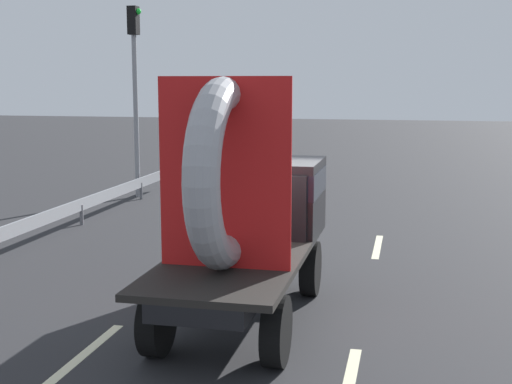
{
  "coord_description": "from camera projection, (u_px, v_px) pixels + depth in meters",
  "views": [
    {
      "loc": [
        2.57,
        -11.17,
        3.79
      ],
      "look_at": [
        0.06,
        0.04,
        1.95
      ],
      "focal_mm": 48.26,
      "sensor_mm": 36.0,
      "label": 1
    }
  ],
  "objects": [
    {
      "name": "lane_dash_left_far",
      "position": [
        229.0,
        234.0,
        17.32
      ],
      "size": [
        0.16,
        2.91,
        0.01
      ],
      "primitive_type": "cube",
      "rotation": [
        0.0,
        0.0,
        1.57
      ],
      "color": "beige",
      "rests_on": "ground_plane"
    },
    {
      "name": "lane_dash_left_near",
      "position": [
        83.0,
        355.0,
        9.65
      ],
      "size": [
        0.16,
        2.43,
        0.01
      ],
      "primitive_type": "cube",
      "rotation": [
        0.0,
        0.0,
        1.57
      ],
      "color": "beige",
      "rests_on": "ground_plane"
    },
    {
      "name": "traffic_light",
      "position": [
        135.0,
        75.0,
        22.43
      ],
      "size": [
        0.42,
        0.36,
        6.21
      ],
      "color": "gray",
      "rests_on": "ground_plane"
    },
    {
      "name": "distant_sedan",
      "position": [
        252.0,
        159.0,
        27.87
      ],
      "size": [
        1.77,
        4.14,
        1.35
      ],
      "color": "black",
      "rests_on": "ground_plane"
    },
    {
      "name": "lane_dash_right_near",
      "position": [
        350.0,
        380.0,
        8.83
      ],
      "size": [
        0.16,
        2.13,
        0.01
      ],
      "primitive_type": "cube",
      "rotation": [
        0.0,
        0.0,
        1.57
      ],
      "color": "beige",
      "rests_on": "ground_plane"
    },
    {
      "name": "lane_dash_right_far",
      "position": [
        378.0,
        247.0,
        16.02
      ],
      "size": [
        0.16,
        2.36,
        0.01
      ],
      "primitive_type": "cube",
      "rotation": [
        0.0,
        0.0,
        1.57
      ],
      "color": "beige",
      "rests_on": "ground_plane"
    },
    {
      "name": "flatbed_truck",
      "position": [
        249.0,
        208.0,
        11.15
      ],
      "size": [
        2.02,
        5.12,
        3.88
      ],
      "color": "black",
      "rests_on": "ground_plane"
    },
    {
      "name": "ground_plane",
      "position": [
        252.0,
        303.0,
        11.92
      ],
      "size": [
        120.0,
        120.0,
        0.0
      ],
      "primitive_type": "plane",
      "color": "#28282B"
    },
    {
      "name": "guardrail",
      "position": [
        40.0,
        221.0,
        16.36
      ],
      "size": [
        0.1,
        16.85,
        0.71
      ],
      "color": "gray",
      "rests_on": "ground_plane"
    }
  ]
}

